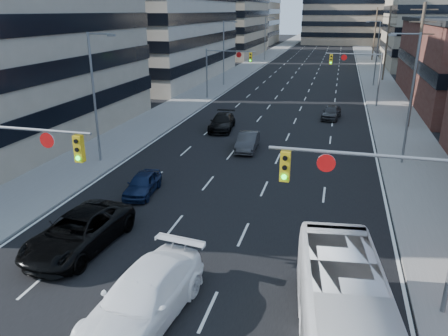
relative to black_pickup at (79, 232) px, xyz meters
name	(u,v)px	position (x,y,z in m)	size (l,w,h in m)	color
road_surface	(322,47)	(5.20, 121.17, -0.83)	(18.00, 300.00, 0.02)	black
sidewalk_left	(283,46)	(-6.30, 121.17, -0.77)	(5.00, 300.00, 0.15)	slate
sidewalk_right	(363,48)	(16.70, 121.17, -0.77)	(5.00, 300.00, 0.15)	slate
office_left_far	(217,21)	(-18.80, 91.17, 7.16)	(20.00, 30.00, 16.00)	gray
bg_block_left	(238,11)	(-22.80, 131.17, 9.16)	(24.00, 24.00, 20.00)	#ADA089
bg_block_right	(443,27)	(37.20, 121.17, 5.16)	(22.00, 22.00, 12.00)	gray
signal_near_left	(11,161)	(-2.25, -0.84, 3.49)	(6.59, 0.33, 6.00)	slate
signal_near_right	(382,197)	(12.65, -0.84, 3.49)	(6.59, 0.33, 6.00)	slate
signal_far_left	(225,64)	(-2.48, 36.16, 3.46)	(6.09, 0.33, 6.00)	slate
signal_far_right	(359,68)	(12.88, 36.16, 3.46)	(6.09, 0.33, 6.00)	slate
utility_pole_block	(416,65)	(17.40, 27.17, 4.94)	(2.20, 0.28, 11.00)	#4C3D2D
utility_pole_midblock	(387,42)	(17.40, 57.17, 4.94)	(2.20, 0.28, 11.00)	#4C3D2D
utility_pole_distant	(375,33)	(17.40, 87.17, 4.94)	(2.20, 0.28, 11.00)	#4C3D2D
streetlight_left_near	(96,92)	(-5.14, 11.17, 4.21)	(2.03, 0.22, 9.00)	slate
streetlight_left_mid	(225,50)	(-5.14, 46.17, 4.21)	(2.03, 0.22, 9.00)	slate
streetlight_left_far	(266,36)	(-5.14, 81.17, 4.21)	(2.03, 0.22, 9.00)	slate
streetlight_right_near	(409,93)	(15.54, 16.17, 4.21)	(2.03, 0.22, 9.00)	slate
streetlight_right_far	(376,50)	(15.54, 51.17, 4.21)	(2.03, 0.22, 9.00)	slate
black_pickup	(79,232)	(0.00, 0.00, 0.00)	(2.79, 6.05, 1.68)	black
white_van	(144,297)	(4.93, -3.76, 0.05)	(2.50, 6.16, 1.79)	white
sedan_blue	(143,184)	(0.11, 6.61, -0.20)	(1.51, 3.75, 1.28)	#0D1937
sedan_grey_center	(248,142)	(4.37, 16.72, -0.16)	(1.45, 4.16, 1.37)	#2C2C2E
sedan_black_far	(222,122)	(0.86, 22.15, -0.13)	(2.00, 4.93, 1.43)	black
sedan_grey_right	(331,112)	(10.40, 29.10, -0.16)	(1.62, 4.02, 1.37)	#2D2D2F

